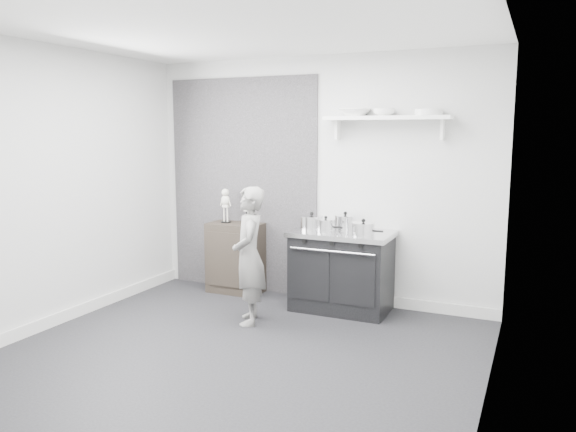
# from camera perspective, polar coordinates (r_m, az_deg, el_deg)

# --- Properties ---
(ground) EXTENTS (4.00, 4.00, 0.00)m
(ground) POSITION_cam_1_polar(r_m,az_deg,el_deg) (4.99, -4.90, -13.62)
(ground) COLOR black
(ground) RESTS_ON ground
(room_shell) EXTENTS (4.02, 3.62, 2.71)m
(room_shell) POSITION_cam_1_polar(r_m,az_deg,el_deg) (4.80, -5.21, 5.65)
(room_shell) COLOR silver
(room_shell) RESTS_ON ground
(wall_shelf) EXTENTS (1.30, 0.26, 0.24)m
(wall_shelf) POSITION_cam_1_polar(r_m,az_deg,el_deg) (5.88, 9.99, 9.68)
(wall_shelf) COLOR white
(wall_shelf) RESTS_ON room_shell
(stove) EXTENTS (1.06, 0.66, 0.85)m
(stove) POSITION_cam_1_polar(r_m,az_deg,el_deg) (5.98, 5.46, -5.53)
(stove) COLOR black
(stove) RESTS_ON ground
(side_cabinet) EXTENTS (0.63, 0.37, 0.82)m
(side_cabinet) POSITION_cam_1_polar(r_m,az_deg,el_deg) (6.65, -5.31, -4.23)
(side_cabinet) COLOR black
(side_cabinet) RESTS_ON ground
(child) EXTENTS (0.51, 0.59, 1.36)m
(child) POSITION_cam_1_polar(r_m,az_deg,el_deg) (5.51, -3.97, -4.05)
(child) COLOR slate
(child) RESTS_ON ground
(pot_front_left) EXTENTS (0.33, 0.24, 0.20)m
(pot_front_left) POSITION_cam_1_polar(r_m,az_deg,el_deg) (5.92, 2.43, -0.71)
(pot_front_left) COLOR silver
(pot_front_left) RESTS_ON stove
(pot_back_left) EXTENTS (0.32, 0.23, 0.19)m
(pot_back_left) POSITION_cam_1_polar(r_m,az_deg,el_deg) (6.03, 5.84, -0.61)
(pot_back_left) COLOR silver
(pot_back_left) RESTS_ON stove
(pot_front_right) EXTENTS (0.32, 0.23, 0.18)m
(pot_front_right) POSITION_cam_1_polar(r_m,az_deg,el_deg) (5.63, 7.66, -1.35)
(pot_front_right) COLOR silver
(pot_front_right) RESTS_ON stove
(pot_front_center) EXTENTS (0.28, 0.19, 0.17)m
(pot_front_center) POSITION_cam_1_polar(r_m,az_deg,el_deg) (5.80, 3.86, -0.99)
(pot_front_center) COLOR silver
(pot_front_center) RESTS_ON stove
(skeleton_full) EXTENTS (0.13, 0.08, 0.46)m
(skeleton_full) POSITION_cam_1_polar(r_m,az_deg,el_deg) (6.60, -6.37, 1.32)
(skeleton_full) COLOR beige
(skeleton_full) RESTS_ON side_cabinet
(skeleton_torso) EXTENTS (0.11, 0.07, 0.38)m
(skeleton_torso) POSITION_cam_1_polar(r_m,az_deg,el_deg) (6.47, -4.23, 0.83)
(skeleton_torso) COLOR beige
(skeleton_torso) RESTS_ON side_cabinet
(bowl_large) EXTENTS (0.32, 0.32, 0.08)m
(bowl_large) POSITION_cam_1_polar(r_m,az_deg,el_deg) (5.97, 6.82, 10.41)
(bowl_large) COLOR white
(bowl_large) RESTS_ON wall_shelf
(bowl_small) EXTENTS (0.23, 0.23, 0.07)m
(bowl_small) POSITION_cam_1_polar(r_m,az_deg,el_deg) (5.89, 9.71, 10.34)
(bowl_small) COLOR white
(bowl_small) RESTS_ON wall_shelf
(plate_stack) EXTENTS (0.28, 0.28, 0.06)m
(plate_stack) POSITION_cam_1_polar(r_m,az_deg,el_deg) (5.79, 14.10, 10.19)
(plate_stack) COLOR white
(plate_stack) RESTS_ON wall_shelf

